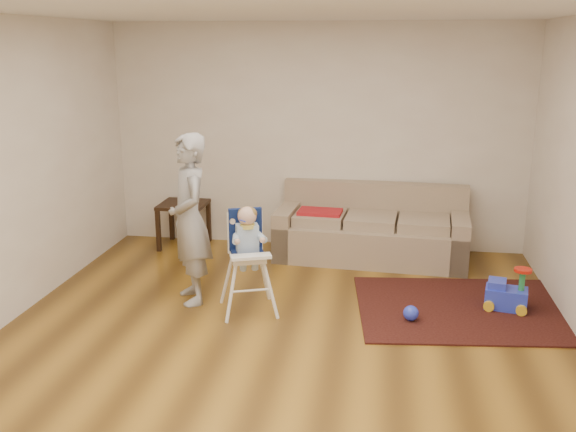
# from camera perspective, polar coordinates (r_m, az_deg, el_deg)

# --- Properties ---
(ground) EXTENTS (5.50, 5.50, 0.00)m
(ground) POSITION_cam_1_polar(r_m,az_deg,el_deg) (5.55, -0.63, -11.10)
(ground) COLOR #543813
(ground) RESTS_ON ground
(room_envelope) EXTENTS (5.04, 5.52, 2.72)m
(room_envelope) POSITION_cam_1_polar(r_m,az_deg,el_deg) (5.53, 0.20, 9.13)
(room_envelope) COLOR beige
(room_envelope) RESTS_ON ground
(sofa) EXTENTS (2.24, 1.05, 0.84)m
(sofa) POSITION_cam_1_polar(r_m,az_deg,el_deg) (7.49, 7.41, -0.70)
(sofa) COLOR gray
(sofa) RESTS_ON ground
(side_table) EXTENTS (0.55, 0.55, 0.55)m
(side_table) POSITION_cam_1_polar(r_m,az_deg,el_deg) (8.04, -9.22, -0.76)
(side_table) COLOR black
(side_table) RESTS_ON ground
(area_rug) EXTENTS (2.24, 1.78, 0.02)m
(area_rug) POSITION_cam_1_polar(r_m,az_deg,el_deg) (6.40, 15.75, -7.91)
(area_rug) COLOR black
(area_rug) RESTS_ON ground
(ride_on_toy) EXTENTS (0.43, 0.34, 0.42)m
(ride_on_toy) POSITION_cam_1_polar(r_m,az_deg,el_deg) (6.42, 18.89, -6.03)
(ride_on_toy) COLOR blue
(ride_on_toy) RESTS_ON area_rug
(toy_ball) EXTENTS (0.14, 0.14, 0.14)m
(toy_ball) POSITION_cam_1_polar(r_m,az_deg,el_deg) (5.98, 10.87, -8.48)
(toy_ball) COLOR blue
(toy_ball) RESTS_ON area_rug
(high_chair) EXTENTS (0.61, 0.61, 1.02)m
(high_chair) POSITION_cam_1_polar(r_m,az_deg,el_deg) (5.98, -3.58, -4.03)
(high_chair) COLOR white
(high_chair) RESTS_ON ground
(adult) EXTENTS (0.64, 0.72, 1.65)m
(adult) POSITION_cam_1_polar(r_m,az_deg,el_deg) (6.19, -8.73, -0.31)
(adult) COLOR #959598
(adult) RESTS_ON ground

